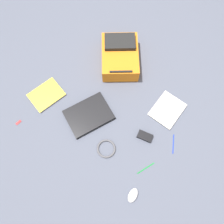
# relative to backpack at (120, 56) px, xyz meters

# --- Properties ---
(ground_plane) EXTENTS (3.94, 3.94, 0.00)m
(ground_plane) POSITION_rel_backpack_xyz_m (0.24, -0.40, -0.08)
(ground_plane) COLOR #4C5160
(backpack) EXTENTS (0.48, 0.49, 0.18)m
(backpack) POSITION_rel_backpack_xyz_m (0.00, 0.00, 0.00)
(backpack) COLOR orange
(backpack) RESTS_ON ground_plane
(laptop) EXTENTS (0.35, 0.41, 0.03)m
(laptop) POSITION_rel_backpack_xyz_m (0.15, -0.54, -0.06)
(laptop) COLOR black
(laptop) RESTS_ON ground_plane
(book_manual) EXTENTS (0.23, 0.28, 0.02)m
(book_manual) POSITION_rel_backpack_xyz_m (-0.23, -0.64, -0.07)
(book_manual) COLOR silver
(book_manual) RESTS_ON ground_plane
(book_comic) EXTENTS (0.23, 0.27, 0.02)m
(book_comic) POSITION_rel_backpack_xyz_m (0.58, -0.09, -0.07)
(book_comic) COLOR silver
(book_comic) RESTS_ON ground_plane
(computer_mouse) EXTENTS (0.09, 0.12, 0.04)m
(computer_mouse) POSITION_rel_backpack_xyz_m (0.79, -0.76, -0.06)
(computer_mouse) COLOR silver
(computer_mouse) RESTS_ON ground_plane
(cable_coil) EXTENTS (0.14, 0.14, 0.02)m
(cable_coil) POSITION_rel_backpack_xyz_m (0.43, -0.64, -0.07)
(cable_coil) COLOR #4C4C51
(cable_coil) RESTS_ON ground_plane
(power_brick) EXTENTS (0.13, 0.09, 0.03)m
(power_brick) POSITION_rel_backpack_xyz_m (0.59, -0.37, -0.06)
(power_brick) COLOR black
(power_brick) RESTS_ON ground_plane
(pen_black) EXTENTS (0.05, 0.15, 0.01)m
(pen_black) POSITION_rel_backpack_xyz_m (0.74, -0.55, -0.07)
(pen_black) COLOR #198C33
(pen_black) RESTS_ON ground_plane
(pen_blue) EXTENTS (0.09, 0.13, 0.01)m
(pen_blue) POSITION_rel_backpack_xyz_m (0.78, -0.27, -0.07)
(pen_blue) COLOR #1933B2
(pen_blue) RESTS_ON ground_plane
(usb_stick) EXTENTS (0.02, 0.05, 0.01)m
(usb_stick) POSITION_rel_backpack_xyz_m (-0.22, -0.95, -0.07)
(usb_stick) COLOR #B21919
(usb_stick) RESTS_ON ground_plane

